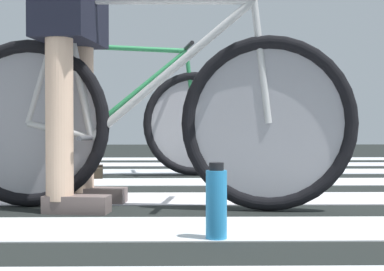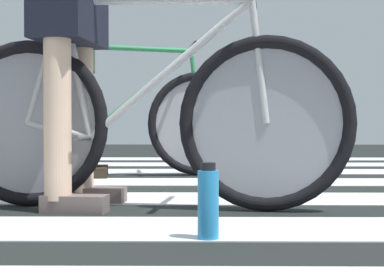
% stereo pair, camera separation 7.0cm
% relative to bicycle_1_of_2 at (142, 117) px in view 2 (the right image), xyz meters
% --- Properties ---
extents(ground, '(18.00, 14.00, 0.02)m').
position_rel_bicycle_1_of_2_xyz_m(ground, '(-0.28, 0.55, -0.40)').
color(ground, black).
extents(crosswalk_markings, '(5.42, 5.75, 0.00)m').
position_rel_bicycle_1_of_2_xyz_m(crosswalk_markings, '(-0.25, 0.70, -0.38)').
color(crosswalk_markings, silver).
rests_on(crosswalk_markings, ground).
extents(bicycle_1_of_2, '(1.73, 0.52, 0.93)m').
position_rel_bicycle_1_of_2_xyz_m(bicycle_1_of_2, '(0.00, 0.00, 0.00)').
color(bicycle_1_of_2, black).
rests_on(bicycle_1_of_2, ground).
extents(cyclist_1_of_2, '(0.36, 0.44, 0.98)m').
position_rel_bicycle_1_of_2_xyz_m(cyclist_1_of_2, '(-0.31, 0.04, 0.25)').
color(cyclist_1_of_2, beige).
rests_on(cyclist_1_of_2, ground).
extents(bicycle_2_of_2, '(1.73, 0.52, 0.93)m').
position_rel_bicycle_1_of_2_xyz_m(bicycle_2_of_2, '(-0.27, 1.46, 0.00)').
color(bicycle_2_of_2, black).
rests_on(bicycle_2_of_2, ground).
extents(cyclist_2_of_2, '(0.36, 0.44, 0.99)m').
position_rel_bicycle_1_of_2_xyz_m(cyclist_2_of_2, '(-0.57, 1.42, 0.26)').
color(cyclist_2_of_2, brown).
rests_on(cyclist_2_of_2, ground).
extents(water_bottle, '(0.07, 0.07, 0.24)m').
position_rel_bicycle_1_of_2_xyz_m(water_bottle, '(0.26, -0.63, -0.27)').
color(water_bottle, '#2A8FD2').
rests_on(water_bottle, ground).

